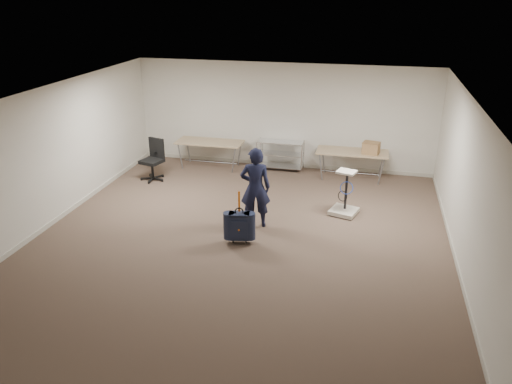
# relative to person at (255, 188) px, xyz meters

# --- Properties ---
(ground) EXTENTS (9.00, 9.00, 0.00)m
(ground) POSITION_rel_person_xyz_m (-0.14, -0.70, -0.84)
(ground) COLOR #413127
(ground) RESTS_ON ground
(room_shell) EXTENTS (8.00, 9.00, 9.00)m
(room_shell) POSITION_rel_person_xyz_m (-0.14, 0.68, -0.79)
(room_shell) COLOR beige
(room_shell) RESTS_ON ground
(folding_table_left) EXTENTS (1.80, 0.75, 0.73)m
(folding_table_left) POSITION_rel_person_xyz_m (-2.04, 3.25, -0.17)
(folding_table_left) COLOR tan
(folding_table_left) RESTS_ON ground
(folding_table_right) EXTENTS (1.80, 0.75, 0.73)m
(folding_table_right) POSITION_rel_person_xyz_m (1.76, 3.25, -0.17)
(folding_table_right) COLOR tan
(folding_table_right) RESTS_ON ground
(wire_shelf) EXTENTS (1.22, 0.47, 0.80)m
(wire_shelf) POSITION_rel_person_xyz_m (-0.14, 3.50, -0.40)
(wire_shelf) COLOR silver
(wire_shelf) RESTS_ON ground
(person) EXTENTS (0.69, 0.53, 1.69)m
(person) POSITION_rel_person_xyz_m (0.00, 0.00, 0.00)
(person) COLOR black
(person) RESTS_ON ground
(suitcase) EXTENTS (0.43, 0.30, 1.07)m
(suitcase) POSITION_rel_person_xyz_m (-0.12, -0.82, -0.48)
(suitcase) COLOR #161A32
(suitcase) RESTS_ON ground
(office_chair) EXTENTS (0.64, 0.64, 1.05)m
(office_chair) POSITION_rel_person_xyz_m (-3.16, 2.02, -0.53)
(office_chair) COLOR black
(office_chair) RESTS_ON ground
(equipment_cart) EXTENTS (0.68, 0.68, 1.00)m
(equipment_cart) POSITION_rel_person_xyz_m (1.75, 0.99, -0.58)
(equipment_cart) COLOR silver
(equipment_cart) RESTS_ON ground
(cardboard_box) EXTENTS (0.46, 0.38, 0.30)m
(cardboard_box) POSITION_rel_person_xyz_m (2.22, 3.16, 0.04)
(cardboard_box) COLOR #A17B4B
(cardboard_box) RESTS_ON folding_table_right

